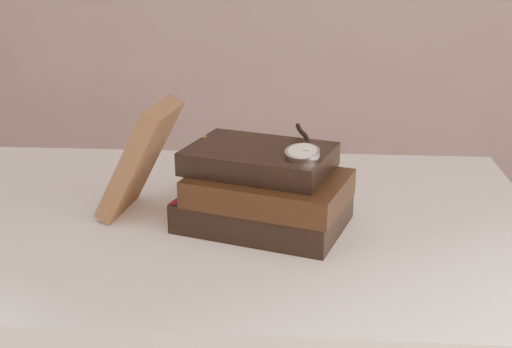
{
  "coord_description": "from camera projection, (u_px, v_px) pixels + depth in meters",
  "views": [
    {
      "loc": [
        0.16,
        -0.54,
        1.14
      ],
      "look_at": [
        0.1,
        0.32,
        0.82
      ],
      "focal_mm": 47.7,
      "sensor_mm": 36.0,
      "label": 1
    }
  ],
  "objects": [
    {
      "name": "table",
      "position": [
        191.0,
        273.0,
        1.01
      ],
      "size": [
        1.0,
        0.6,
        0.75
      ],
      "color": "silver",
      "rests_on": "ground"
    },
    {
      "name": "book_stack",
      "position": [
        264.0,
        191.0,
        0.93
      ],
      "size": [
        0.25,
        0.21,
        0.11
      ],
      "color": "black",
      "rests_on": "table"
    },
    {
      "name": "journal",
      "position": [
        140.0,
        159.0,
        0.96
      ],
      "size": [
        0.12,
        0.12,
        0.17
      ],
      "primitive_type": "cube",
      "rotation": [
        0.0,
        0.48,
        -0.16
      ],
      "color": "#452E1A",
      "rests_on": "table"
    },
    {
      "name": "pocket_watch",
      "position": [
        303.0,
        150.0,
        0.88
      ],
      "size": [
        0.06,
        0.15,
        0.02
      ],
      "color": "silver",
      "rests_on": "book_stack"
    },
    {
      "name": "eyeglasses",
      "position": [
        233.0,
        160.0,
        1.01
      ],
      "size": [
        0.12,
        0.13,
        0.04
      ],
      "color": "silver",
      "rests_on": "book_stack"
    }
  ]
}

